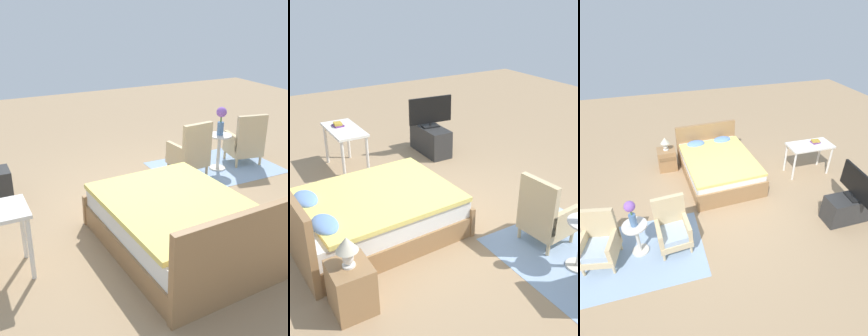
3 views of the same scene
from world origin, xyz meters
The scene contains 9 objects.
ground_plane centered at (0.00, 0.00, 0.00)m, with size 16.00×16.00×0.00m, color #A38460.
bed centered at (0.06, 1.05, 0.30)m, with size 1.66×2.19×0.96m.
armchair_by_window_right centered at (-1.21, -0.75, 0.38)m, with size 0.58×0.58×0.92m.
nightstand centered at (-1.06, 1.72, 0.27)m, with size 0.44×0.41×0.53m.
table_lamp centered at (-1.06, 1.72, 0.75)m, with size 0.22×0.22×0.33m.
tv_stand centered at (2.09, -1.05, 0.26)m, with size 0.96×0.40×0.53m.
tv_flatscreen centered at (2.10, -1.05, 0.83)m, with size 0.23×0.86×0.58m.
vanity_desk centered at (2.18, 0.62, 0.65)m, with size 1.04×0.52×0.77m.
book_stack centered at (2.34, 0.67, 0.80)m, with size 0.21×0.18×0.07m.
Camera 2 is at (-4.08, 2.58, 2.98)m, focal length 42.00 mm.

